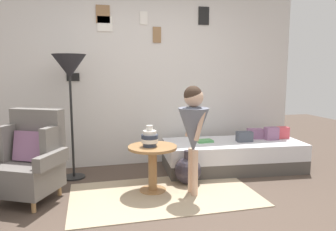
# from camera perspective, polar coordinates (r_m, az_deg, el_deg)

# --- Properties ---
(ground_plane) EXTENTS (12.00, 12.00, 0.00)m
(ground_plane) POSITION_cam_1_polar(r_m,az_deg,el_deg) (3.17, 1.64, -17.95)
(ground_plane) COLOR #4C3D33
(gallery_wall) EXTENTS (4.80, 0.12, 2.60)m
(gallery_wall) POSITION_cam_1_polar(r_m,az_deg,el_deg) (4.75, -4.74, 7.01)
(gallery_wall) COLOR silver
(gallery_wall) RESTS_ON ground
(rug) EXTENTS (2.06, 1.17, 0.01)m
(rug) POSITION_cam_1_polar(r_m,az_deg,el_deg) (3.70, -0.69, -13.92)
(rug) COLOR tan
(rug) RESTS_ON ground
(armchair) EXTENTS (0.90, 0.82, 0.97)m
(armchair) POSITION_cam_1_polar(r_m,az_deg,el_deg) (3.76, -23.43, -7.23)
(armchair) COLOR tan
(armchair) RESTS_ON ground
(daybed) EXTENTS (1.96, 0.96, 0.40)m
(daybed) POSITION_cam_1_polar(r_m,az_deg,el_deg) (4.64, 11.46, -6.96)
(daybed) COLOR #4C4742
(daybed) RESTS_ON ground
(pillow_head) EXTENTS (0.21, 0.12, 0.17)m
(pillow_head) POSITION_cam_1_polar(r_m,az_deg,el_deg) (4.97, 19.53, -2.90)
(pillow_head) COLOR #D64C56
(pillow_head) RESTS_ON daybed
(pillow_mid) EXTENTS (0.18, 0.12, 0.18)m
(pillow_mid) POSITION_cam_1_polar(r_m,az_deg,el_deg) (4.83, 17.96, -3.06)
(pillow_mid) COLOR gray
(pillow_mid) RESTS_ON daybed
(pillow_back) EXTENTS (0.24, 0.17, 0.15)m
(pillow_back) POSITION_cam_1_polar(r_m,az_deg,el_deg) (4.84, 15.26, -3.13)
(pillow_back) COLOR gray
(pillow_back) RESTS_ON daybed
(pillow_extra) EXTENTS (0.23, 0.14, 0.14)m
(pillow_extra) POSITION_cam_1_polar(r_m,az_deg,el_deg) (4.60, 13.46, -3.68)
(pillow_extra) COLOR #474C56
(pillow_extra) RESTS_ON daybed
(side_table) EXTENTS (0.56, 0.56, 0.54)m
(side_table) POSITION_cam_1_polar(r_m,az_deg,el_deg) (3.69, -2.77, -7.76)
(side_table) COLOR #9E7042
(side_table) RESTS_ON ground
(vase_striped) EXTENTS (0.19, 0.19, 0.24)m
(vase_striped) POSITION_cam_1_polar(r_m,az_deg,el_deg) (3.61, -3.29, -4.03)
(vase_striped) COLOR #2D384C
(vase_striped) RESTS_ON side_table
(floor_lamp) EXTENTS (0.42, 0.42, 1.59)m
(floor_lamp) POSITION_cam_1_polar(r_m,az_deg,el_deg) (4.20, -17.15, 7.62)
(floor_lamp) COLOR black
(floor_lamp) RESTS_ON ground
(person_child) EXTENTS (0.34, 0.34, 1.23)m
(person_child) POSITION_cam_1_polar(r_m,az_deg,el_deg) (3.51, 4.56, -1.71)
(person_child) COLOR #D8AD8E
(person_child) RESTS_ON ground
(book_on_daybed) EXTENTS (0.23, 0.17, 0.03)m
(book_on_daybed) POSITION_cam_1_polar(r_m,az_deg,el_deg) (4.48, 6.51, -4.53)
(book_on_daybed) COLOR #54A45D
(book_on_daybed) RESTS_ON daybed
(demijohn_near) EXTENTS (0.33, 0.33, 0.42)m
(demijohn_near) POSITION_cam_1_polar(r_m,az_deg,el_deg) (4.00, 3.54, -9.69)
(demijohn_near) COLOR #332D38
(demijohn_near) RESTS_ON ground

